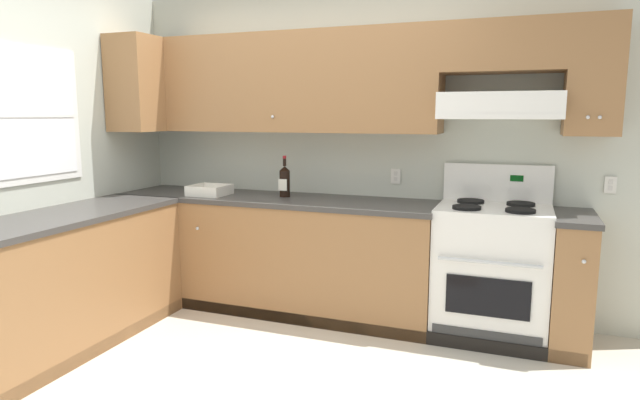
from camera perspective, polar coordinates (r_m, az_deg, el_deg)
ground_plane at (r=3.42m, az=-10.11°, el=-18.25°), size 7.04×7.04×0.00m
wall_back at (r=4.30m, az=4.46°, el=7.92°), size 4.68×0.57×2.55m
wall_left at (r=4.26m, az=-27.82°, el=5.08°), size 0.47×4.00×2.55m
counter_back_run at (r=4.32m, az=-2.43°, el=-5.85°), size 3.60×0.65×0.91m
counter_left_run at (r=3.99m, az=-26.01°, el=-8.01°), size 0.63×1.91×0.91m
stove at (r=4.00m, az=17.54°, el=-7.08°), size 0.76×0.62×1.20m
wine_bottle at (r=4.30m, az=-3.73°, el=2.05°), size 0.08×0.09×0.33m
bowl at (r=4.49m, az=-11.52°, el=0.87°), size 0.29×0.28×0.08m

